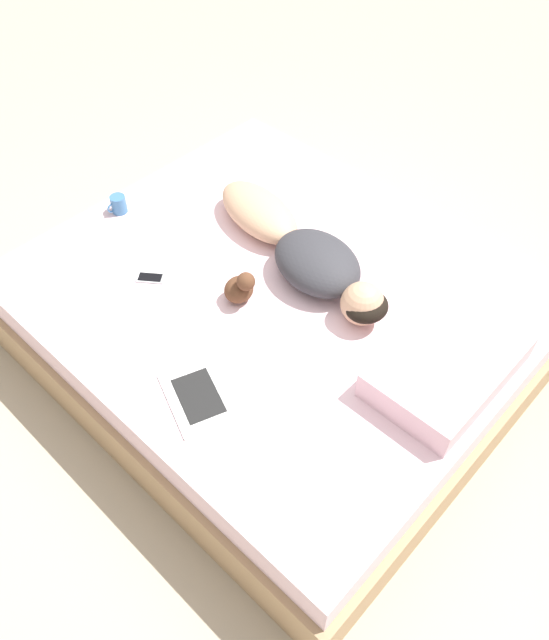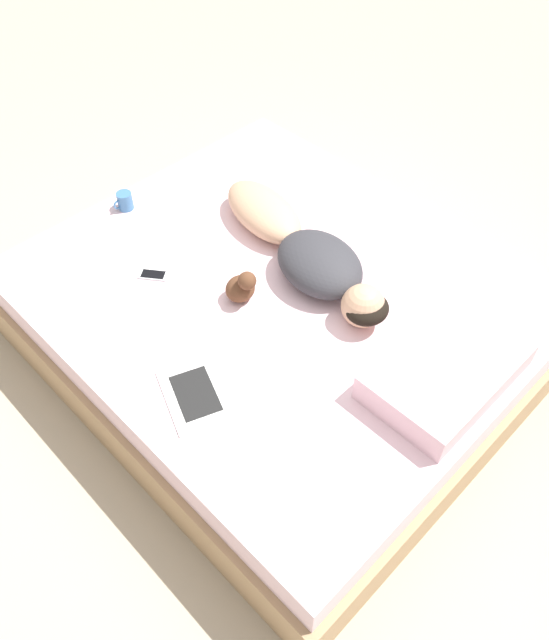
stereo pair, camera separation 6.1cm
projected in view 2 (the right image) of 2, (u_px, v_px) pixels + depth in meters
name	position (u px, v px, depth m)	size (l,w,h in m)	color
ground_plane	(279.00, 346.00, 3.19)	(12.00, 12.00, 0.00)	#B7A88E
bed	(280.00, 317.00, 3.02)	(1.95, 2.24, 0.44)	tan
person	(305.00, 250.00, 2.88)	(0.49, 1.18, 0.19)	tan
open_magazine	(222.00, 385.00, 2.48)	(0.55, 0.48, 0.01)	white
coffee_mug	(125.00, 201.00, 3.19)	(0.11, 0.08, 0.09)	teal
cell_phone	(153.00, 275.00, 2.89)	(0.13, 0.14, 0.01)	silver
plush_toy	(242.00, 287.00, 2.74)	(0.14, 0.15, 0.18)	brown
pillow	(446.00, 370.00, 2.45)	(0.65, 0.41, 0.13)	beige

